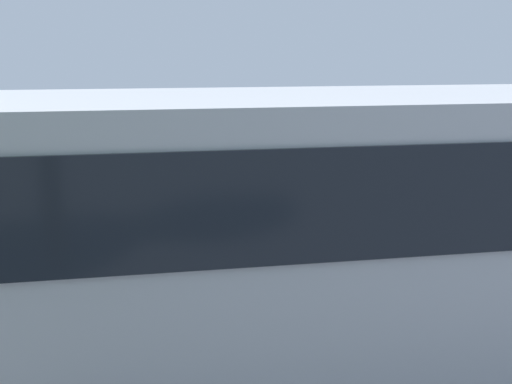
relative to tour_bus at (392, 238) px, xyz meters
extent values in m
plane|color=#4C4C51|center=(-0.15, -5.26, -1.65)|extent=(80.00, 80.00, 0.00)
cube|color=#B7BABF|center=(-0.01, 0.00, 0.20)|extent=(11.13, 2.78, 2.80)
cube|color=black|center=(-0.04, -1.27, 0.76)|extent=(9.30, 0.27, 1.01)
cube|color=black|center=(0.02, 1.27, 0.76)|extent=(9.30, 0.27, 1.01)
cube|color=#198C3F|center=(-0.04, -1.26, -0.36)|extent=(9.74, 0.27, 0.28)
cube|color=black|center=(-0.01, 0.00, -1.42)|extent=(10.24, 2.55, 0.45)
torus|color=black|center=(3.84, -1.23, -1.15)|extent=(1.01, 0.34, 1.00)
cylinder|color=#473823|center=(-2.36, -2.60, -1.19)|extent=(0.14, 0.14, 0.75)
cube|color=black|center=(-2.37, -2.64, -1.60)|extent=(0.14, 0.27, 0.10)
cylinder|color=#473823|center=(-2.52, -2.58, -1.19)|extent=(0.14, 0.14, 0.75)
cube|color=black|center=(-2.53, -2.61, -1.60)|extent=(0.14, 0.27, 0.10)
cube|color=#3F594C|center=(-2.44, -2.59, -0.50)|extent=(0.42, 0.34, 0.63)
cylinder|color=#3F594C|center=(-2.20, -2.63, -0.48)|extent=(0.10, 0.10, 0.60)
sphere|color=tan|center=(-2.20, -2.63, -0.78)|extent=(0.10, 0.10, 0.09)
cylinder|color=#3F594C|center=(-2.68, -2.55, -0.48)|extent=(0.10, 0.10, 0.60)
sphere|color=tan|center=(-2.68, -2.55, -0.78)|extent=(0.10, 0.10, 0.09)
sphere|color=tan|center=(-2.44, -2.59, -0.05)|extent=(0.26, 0.26, 0.23)
cylinder|color=black|center=(-1.27, -2.57, -1.16)|extent=(0.13, 0.13, 0.79)
cube|color=black|center=(-1.27, -2.61, -1.60)|extent=(0.12, 0.27, 0.10)
cylinder|color=black|center=(-1.43, -2.56, -1.16)|extent=(0.13, 0.13, 0.79)
cube|color=black|center=(-1.43, -2.60, -1.60)|extent=(0.12, 0.27, 0.10)
cube|color=#3F594C|center=(-1.35, -2.56, -0.43)|extent=(0.40, 0.31, 0.66)
cylinder|color=#3F594C|center=(-1.11, -2.58, -0.42)|extent=(0.10, 0.10, 0.63)
sphere|color=tan|center=(-1.11, -2.58, -0.73)|extent=(0.10, 0.10, 0.09)
cylinder|color=#3F594C|center=(-1.59, -2.54, -0.42)|extent=(0.10, 0.10, 0.63)
sphere|color=tan|center=(-1.59, -2.54, -0.73)|extent=(0.10, 0.10, 0.09)
sphere|color=tan|center=(-1.35, -2.56, 0.04)|extent=(0.26, 0.26, 0.24)
cylinder|color=black|center=(-0.43, -2.55, -1.19)|extent=(0.14, 0.14, 0.75)
cube|color=black|center=(-0.44, -2.59, -1.60)|extent=(0.16, 0.28, 0.10)
cylinder|color=black|center=(-0.59, -2.51, -1.19)|extent=(0.14, 0.14, 0.75)
cube|color=black|center=(-0.60, -2.55, -1.60)|extent=(0.16, 0.28, 0.10)
cube|color=maroon|center=(-0.51, -2.53, -0.51)|extent=(0.43, 0.36, 0.62)
cylinder|color=maroon|center=(-0.28, -2.58, -0.49)|extent=(0.11, 0.11, 0.59)
sphere|color=tan|center=(-0.28, -2.58, -0.79)|extent=(0.11, 0.11, 0.09)
cylinder|color=maroon|center=(-0.74, -2.47, -0.49)|extent=(0.11, 0.11, 0.59)
sphere|color=tan|center=(-0.74, -2.47, -0.79)|extent=(0.11, 0.11, 0.09)
sphere|color=tan|center=(-0.51, -2.53, -0.06)|extent=(0.27, 0.27, 0.22)
cylinder|color=#473823|center=(0.48, -2.97, -1.17)|extent=(0.13, 0.13, 0.79)
cube|color=black|center=(0.48, -3.01, -1.60)|extent=(0.13, 0.27, 0.10)
cylinder|color=#473823|center=(0.32, -2.99, -1.17)|extent=(0.13, 0.13, 0.79)
cube|color=black|center=(0.32, -3.03, -1.60)|extent=(0.13, 0.27, 0.10)
cube|color=#D8F233|center=(0.40, -2.98, -0.44)|extent=(0.41, 0.33, 0.66)
cube|color=silver|center=(0.40, -2.98, -0.44)|extent=(0.42, 0.34, 0.06)
cylinder|color=#D8F233|center=(0.64, -2.95, -0.43)|extent=(0.10, 0.10, 0.62)
sphere|color=tan|center=(0.64, -2.95, -0.74)|extent=(0.10, 0.10, 0.09)
cylinder|color=#D8F233|center=(0.16, -3.01, -0.43)|extent=(0.10, 0.10, 0.62)
sphere|color=tan|center=(0.16, -3.01, -0.74)|extent=(0.10, 0.10, 0.09)
sphere|color=tan|center=(0.40, -2.98, 0.02)|extent=(0.27, 0.27, 0.24)
cylinder|color=black|center=(1.52, -2.67, -1.16)|extent=(0.13, 0.13, 0.79)
cube|color=black|center=(1.52, -2.71, -1.60)|extent=(0.12, 0.27, 0.10)
cylinder|color=black|center=(1.36, -2.65, -1.16)|extent=(0.13, 0.13, 0.79)
cube|color=black|center=(1.36, -2.69, -1.60)|extent=(0.12, 0.27, 0.10)
cube|color=maroon|center=(1.44, -2.66, -0.44)|extent=(0.40, 0.31, 0.66)
cylinder|color=maroon|center=(1.68, -2.68, -0.42)|extent=(0.10, 0.10, 0.63)
sphere|color=tan|center=(1.68, -2.68, -0.73)|extent=(0.10, 0.10, 0.09)
cylinder|color=maroon|center=(1.20, -2.64, -0.42)|extent=(0.10, 0.10, 0.63)
sphere|color=tan|center=(1.20, -2.64, -0.73)|extent=(0.10, 0.10, 0.09)
sphere|color=tan|center=(1.44, -2.66, 0.03)|extent=(0.26, 0.26, 0.24)
torus|color=black|center=(2.24, -7.10, -1.35)|extent=(0.60, 0.15, 0.60)
cylinder|color=silver|center=(2.24, -7.10, -1.35)|extent=(0.12, 0.10, 0.12)
torus|color=black|center=(3.26, -7.12, -0.32)|extent=(0.85, 0.15, 0.85)
cylinder|color=silver|center=(3.26, -7.12, -0.32)|extent=(0.12, 0.12, 0.12)
cylinder|color=silver|center=(2.03, -7.09, -1.06)|extent=(0.67, 0.07, 0.32)
cube|color=#0C19B2|center=(2.47, -7.10, -0.65)|extent=(0.85, 0.30, 0.85)
cube|color=black|center=(2.77, -7.11, -0.27)|extent=(0.51, 0.23, 0.51)
cylinder|color=silver|center=(2.87, -7.25, -0.54)|extent=(0.38, 0.09, 0.38)
cylinder|color=black|center=(1.85, -7.09, -0.82)|extent=(0.05, 0.58, 0.04)
cube|color=black|center=(2.31, -7.10, -0.39)|extent=(0.50, 0.35, 0.54)
sphere|color=black|center=(1.90, -7.09, -0.56)|extent=(0.27, 0.27, 0.26)
cylinder|color=black|center=(2.11, -6.91, -0.60)|extent=(0.46, 0.10, 0.17)
cylinder|color=black|center=(2.67, -6.93, -0.50)|extent=(0.36, 0.11, 0.35)
cylinder|color=black|center=(2.10, -7.27, -0.60)|extent=(0.46, 0.10, 0.17)
cylinder|color=black|center=(2.66, -7.29, -0.50)|extent=(0.36, 0.11, 0.35)
cube|color=orange|center=(0.00, -7.42, -1.63)|extent=(0.34, 0.34, 0.03)
cone|color=orange|center=(0.00, -7.42, -1.32)|extent=(0.26, 0.26, 0.60)
cylinder|color=white|center=(0.00, -7.42, -1.35)|extent=(0.19, 0.19, 0.07)
cube|color=white|center=(-2.86, -5.50, -1.64)|extent=(0.18, 3.55, 0.01)
cube|color=white|center=(-0.31, -5.50, -1.64)|extent=(0.19, 4.26, 0.01)
cube|color=white|center=(2.23, -5.50, -1.64)|extent=(0.19, 4.28, 0.01)
camera|label=1|loc=(2.76, 5.88, 2.08)|focal=41.60mm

